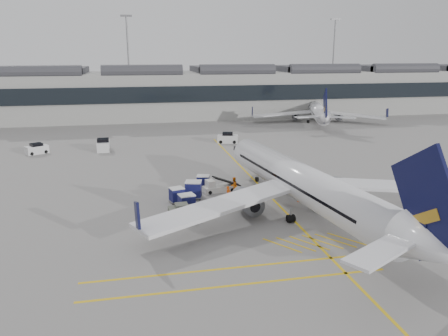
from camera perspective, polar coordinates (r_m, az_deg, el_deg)
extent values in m
plane|color=gray|center=(42.14, -4.73, -6.96)|extent=(220.00, 220.00, 0.00)
cube|color=#9E9E99|center=(111.44, -9.55, 9.38)|extent=(200.00, 20.00, 11.00)
cube|color=black|center=(101.20, -9.31, 9.43)|extent=(200.00, 0.50, 3.60)
cube|color=#38383D|center=(111.06, -9.69, 12.56)|extent=(200.00, 18.00, 1.40)
cylinder|color=slate|center=(124.93, -12.34, 13.03)|extent=(0.44, 0.44, 25.00)
cube|color=slate|center=(125.26, -12.67, 18.83)|extent=(3.00, 0.60, 0.50)
cylinder|color=slate|center=(138.43, 14.04, 13.07)|extent=(0.44, 0.44, 25.00)
cube|color=slate|center=(138.74, 14.38, 18.31)|extent=(3.00, 0.60, 0.50)
cube|color=gold|center=(53.35, 4.61, -2.24)|extent=(0.25, 60.00, 0.01)
cylinder|color=silver|center=(44.38, 10.15, -1.86)|extent=(7.42, 29.18, 3.63)
cone|color=silver|center=(58.73, 2.30, 2.44)|extent=(4.11, 4.31, 3.63)
cone|color=silver|center=(31.68, 25.38, -9.26)|extent=(4.21, 5.07, 3.63)
cube|color=silver|center=(39.76, -0.50, -4.91)|extent=(16.30, 10.22, 0.34)
cube|color=silver|center=(48.60, 20.42, -2.18)|extent=(16.77, 6.39, 0.34)
cylinder|color=slate|center=(42.89, 3.19, -4.40)|extent=(2.47, 3.71, 2.03)
cylinder|color=slate|center=(48.13, 15.61, -2.79)|extent=(2.47, 3.71, 2.03)
cube|color=black|center=(31.13, 25.19, -4.32)|extent=(1.26, 7.32, 8.08)
cylinder|color=black|center=(54.65, 4.33, -1.48)|extent=(0.35, 0.65, 0.62)
cylinder|color=black|center=(42.12, 8.72, -6.53)|extent=(0.77, 0.85, 0.77)
cylinder|color=black|center=(44.49, 14.25, -5.65)|extent=(0.77, 0.85, 0.77)
cylinder|color=silver|center=(104.72, 12.06, 7.37)|extent=(10.78, 25.25, 3.19)
cone|color=silver|center=(118.99, 11.35, 8.26)|extent=(4.07, 4.21, 3.19)
cone|color=silver|center=(90.12, 13.04, 6.38)|extent=(4.28, 4.85, 3.19)
cube|color=silver|center=(102.99, 7.62, 7.01)|extent=(14.46, 3.14, 0.30)
cube|color=silver|center=(104.74, 16.53, 6.67)|extent=(13.52, 10.90, 0.30)
cylinder|color=slate|center=(104.90, 9.31, 6.76)|extent=(2.63, 3.46, 1.78)
cylinder|color=slate|center=(105.95, 14.67, 6.56)|extent=(2.63, 3.46, 1.78)
cube|color=black|center=(90.32, 13.09, 7.92)|extent=(2.20, 6.24, 7.11)
cylinder|color=black|center=(114.66, 11.50, 6.80)|extent=(0.39, 0.59, 0.54)
cylinder|color=black|center=(102.73, 10.93, 5.97)|extent=(0.77, 0.83, 0.68)
cylinder|color=black|center=(103.19, 13.29, 5.88)|extent=(0.77, 0.83, 0.68)
cube|color=silver|center=(50.73, -0.67, -2.70)|extent=(3.92, 2.13, 0.68)
cube|color=black|center=(50.86, 0.35, -1.73)|extent=(3.45, 1.68, 1.44)
cube|color=silver|center=(50.15, -1.81, -2.09)|extent=(1.10, 1.41, 0.88)
cylinder|color=black|center=(49.68, -1.83, -3.23)|extent=(0.45, 0.25, 0.43)
cylinder|color=black|center=(50.90, -2.38, -2.80)|extent=(0.45, 0.25, 0.43)
cylinder|color=black|center=(50.67, 1.05, -2.87)|extent=(0.45, 0.25, 0.43)
cylinder|color=black|center=(51.87, 0.45, -2.45)|extent=(0.45, 0.25, 0.43)
cube|color=gray|center=(48.52, -4.00, -3.73)|extent=(2.19, 1.96, 0.13)
cube|color=#151651|center=(48.25, -4.02, -2.75)|extent=(2.02, 1.87, 1.58)
cube|color=silver|center=(48.00, -4.04, -1.80)|extent=(2.09, 1.94, 0.11)
cylinder|color=black|center=(48.08, -5.00, -4.03)|extent=(0.26, 0.17, 0.24)
cylinder|color=black|center=(49.21, -4.80, -3.58)|extent=(0.26, 0.17, 0.24)
cylinder|color=black|center=(47.89, -3.18, -4.07)|extent=(0.26, 0.17, 0.24)
cylinder|color=black|center=(49.02, -3.03, -3.62)|extent=(0.26, 0.17, 0.24)
cube|color=gray|center=(51.87, -2.74, -2.52)|extent=(1.83, 1.64, 0.11)
cube|color=#151651|center=(51.66, -2.75, -1.75)|extent=(1.68, 1.56, 1.31)
cube|color=silver|center=(51.47, -2.76, -1.02)|extent=(1.74, 1.61, 0.09)
cylinder|color=black|center=(51.49, -3.51, -2.74)|extent=(0.22, 0.14, 0.20)
cylinder|color=black|center=(52.43, -3.37, -2.41)|extent=(0.22, 0.14, 0.20)
cylinder|color=black|center=(51.35, -2.10, -2.77)|extent=(0.22, 0.14, 0.20)
cylinder|color=black|center=(52.29, -1.99, -2.44)|extent=(0.22, 0.14, 0.20)
cube|color=gray|center=(47.43, -6.16, -4.27)|extent=(1.83, 1.64, 0.11)
cube|color=#151651|center=(47.20, -6.19, -3.43)|extent=(1.68, 1.56, 1.31)
cube|color=silver|center=(46.99, -6.21, -2.64)|extent=(1.74, 1.61, 0.09)
cylinder|color=black|center=(46.80, -6.66, -4.63)|extent=(0.22, 0.14, 0.20)
cylinder|color=black|center=(47.69, -7.09, -4.27)|extent=(0.22, 0.14, 0.20)
cylinder|color=black|center=(47.24, -5.22, -4.40)|extent=(0.22, 0.14, 0.20)
cylinder|color=black|center=(48.11, -5.67, -4.06)|extent=(0.22, 0.14, 0.20)
cube|color=gray|center=(44.83, -4.87, -5.36)|extent=(1.91, 1.69, 0.12)
cube|color=#151651|center=(44.57, -4.89, -4.43)|extent=(1.76, 1.61, 1.41)
cube|color=silver|center=(44.33, -4.91, -3.53)|extent=(1.82, 1.67, 0.10)
cylinder|color=black|center=(44.17, -5.46, -5.78)|extent=(0.23, 0.14, 0.21)
cylinder|color=black|center=(45.12, -5.91, -5.35)|extent=(0.23, 0.14, 0.21)
cylinder|color=black|center=(44.60, -3.81, -5.54)|extent=(0.23, 0.14, 0.21)
cylinder|color=black|center=(45.54, -4.29, -5.11)|extent=(0.23, 0.14, 0.21)
imported|color=#FF590D|center=(47.16, 0.57, -3.41)|extent=(0.75, 0.70, 1.71)
imported|color=orange|center=(49.81, 1.28, -2.28)|extent=(1.19, 1.14, 1.93)
cube|color=#525649|center=(42.94, -5.54, -5.76)|extent=(2.61, 1.66, 1.01)
cube|color=#525649|center=(42.73, -5.56, -5.00)|extent=(1.28, 1.28, 0.51)
cylinder|color=black|center=(42.30, -6.60, -6.51)|extent=(0.58, 0.28, 0.57)
cylinder|color=black|center=(43.52, -6.86, -5.90)|extent=(0.58, 0.28, 0.57)
cylinder|color=black|center=(42.58, -4.16, -6.30)|extent=(0.58, 0.28, 0.57)
cylinder|color=black|center=(43.79, -4.50, -5.70)|extent=(0.58, 0.28, 0.57)
cone|color=#F24C0A|center=(63.39, 2.28, 0.78)|extent=(0.37, 0.37, 0.51)
cone|color=#F24C0A|center=(47.97, 9.76, -4.08)|extent=(0.35, 0.35, 0.49)
cube|color=silver|center=(75.82, -23.25, 2.21)|extent=(3.69, 3.14, 1.29)
cube|color=black|center=(75.67, -23.31, 2.78)|extent=(2.23, 2.20, 0.55)
cylinder|color=black|center=(74.86, -23.81, 1.71)|extent=(0.58, 0.46, 0.55)
cylinder|color=black|center=(76.23, -24.19, 1.88)|extent=(0.58, 0.46, 0.55)
cylinder|color=black|center=(75.59, -22.24, 1.98)|extent=(0.58, 0.46, 0.55)
cylinder|color=black|center=(76.94, -22.65, 2.15)|extent=(0.58, 0.46, 0.55)
cube|color=silver|center=(74.61, -15.47, 2.78)|extent=(2.05, 3.95, 1.52)
cube|color=black|center=(74.43, -15.52, 3.47)|extent=(1.89, 2.00, 0.65)
cylinder|color=black|center=(73.39, -14.80, 2.28)|extent=(0.25, 0.66, 0.65)
cylinder|color=black|center=(73.47, -16.15, 2.20)|extent=(0.25, 0.66, 0.65)
cylinder|color=black|center=(75.94, -14.76, 2.70)|extent=(0.25, 0.66, 0.65)
cylinder|color=black|center=(76.01, -16.07, 2.62)|extent=(0.25, 0.66, 0.65)
cube|color=silver|center=(78.29, 0.48, 3.82)|extent=(3.96, 2.63, 1.41)
cube|color=black|center=(78.13, 0.48, 4.44)|extent=(2.17, 2.10, 0.61)
cylinder|color=black|center=(77.62, -0.43, 3.42)|extent=(0.64, 0.36, 0.61)
cylinder|color=black|center=(79.20, -0.38, 3.65)|extent=(0.64, 0.36, 0.61)
cylinder|color=black|center=(77.55, 1.36, 3.41)|extent=(0.64, 0.36, 0.61)
cylinder|color=black|center=(79.14, 1.37, 3.64)|extent=(0.64, 0.36, 0.61)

